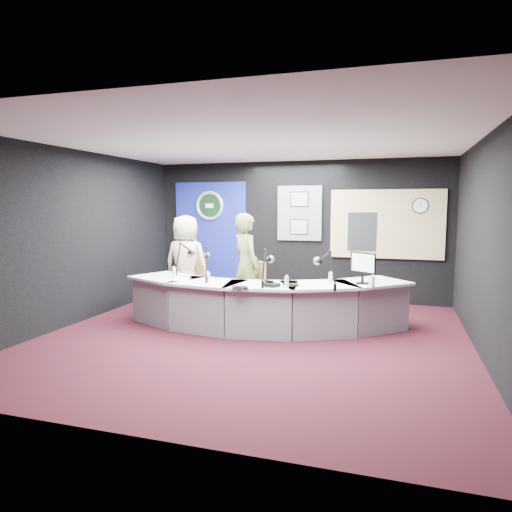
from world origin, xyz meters
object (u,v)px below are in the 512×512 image
(armchair_right, at_px, (246,287))
(broadcast_desk, at_px, (260,304))
(armchair_left, at_px, (186,285))
(person_man, at_px, (186,263))
(person_woman, at_px, (246,266))

(armchair_right, bearing_deg, broadcast_desk, -16.80)
(broadcast_desk, distance_m, armchair_left, 1.85)
(person_man, bearing_deg, armchair_right, 169.63)
(armchair_left, bearing_deg, broadcast_desk, -12.62)
(broadcast_desk, height_order, person_woman, person_woman)
(armchair_right, bearing_deg, armchair_left, -154.06)
(broadcast_desk, relative_size, person_man, 2.60)
(armchair_left, bearing_deg, person_woman, 2.63)
(person_man, bearing_deg, person_woman, 169.63)
(broadcast_desk, bearing_deg, person_man, 153.84)
(broadcast_desk, height_order, armchair_right, armchair_right)
(broadcast_desk, xyz_separation_m, person_man, (-1.66, 0.82, 0.49))
(armchair_right, bearing_deg, person_man, -154.06)
(person_woman, bearing_deg, person_man, 33.55)
(broadcast_desk, height_order, person_man, person_man)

